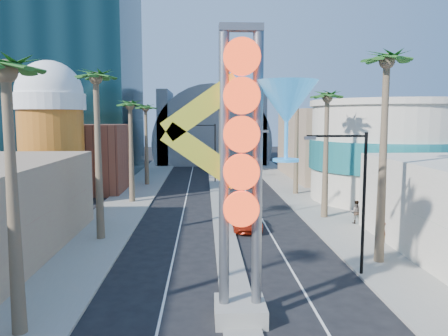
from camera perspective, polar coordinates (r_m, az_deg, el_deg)
sidewalk_west at (r=51.46m, az=-11.54°, el=-3.33°), size 5.00×100.00×0.15m
sidewalk_east at (r=52.03m, az=9.64°, el=-3.18°), size 5.00×100.00×0.15m
median at (r=53.83m, az=-0.99°, el=-2.76°), size 1.60×84.00×0.15m
hotel_tower at (r=72.01m, az=-20.27°, el=19.16°), size 20.00×20.00×50.00m
brick_filler_west at (r=55.24m, az=-17.84°, el=1.27°), size 10.00×10.00×8.00m
filler_east at (r=65.60m, az=12.86°, el=3.07°), size 10.00×20.00×10.00m
beer_mug at (r=47.68m, az=-21.67°, el=4.97°), size 7.00×7.00×14.50m
turquoise_building at (r=49.28m, az=20.72°, el=2.02°), size 16.60×16.60×10.60m
canopy at (r=87.23m, az=-1.66°, el=3.59°), size 22.00×16.00×22.00m
neon_sign at (r=18.27m, az=4.77°, el=1.97°), size 6.53×2.60×12.55m
streetlight_0 at (r=35.38m, az=0.74°, el=0.23°), size 3.79×0.25×8.00m
streetlight_1 at (r=59.24m, az=-1.70°, el=2.76°), size 3.79×0.25×8.00m
streetlight_2 at (r=24.85m, az=16.83°, el=-2.83°), size 3.45×0.25×8.00m
palm_0 at (r=18.69m, az=-26.55°, el=9.47°), size 2.40×2.40×11.70m
palm_1 at (r=32.05m, az=-16.37°, el=9.97°), size 2.40×2.40×12.70m
palm_2 at (r=45.72m, az=-12.16°, el=7.29°), size 2.40×2.40×11.20m
palm_3 at (r=57.59m, az=-10.19°, el=7.14°), size 2.40×2.40×11.20m
palm_5 at (r=27.34m, az=20.45°, el=11.40°), size 2.40×2.40×13.20m
palm_6 at (r=38.59m, az=13.32°, el=8.10°), size 2.40×2.40×11.70m
palm_7 at (r=50.26m, az=9.55°, el=8.79°), size 2.40×2.40×12.70m
red_pickup at (r=34.77m, az=2.88°, el=-6.94°), size 2.34×4.84×1.33m
pedestrian_a at (r=32.62m, az=20.52°, el=-7.59°), size 0.69×0.50×1.77m
pedestrian_b at (r=37.57m, az=16.83°, el=-5.52°), size 1.05×0.89×1.90m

